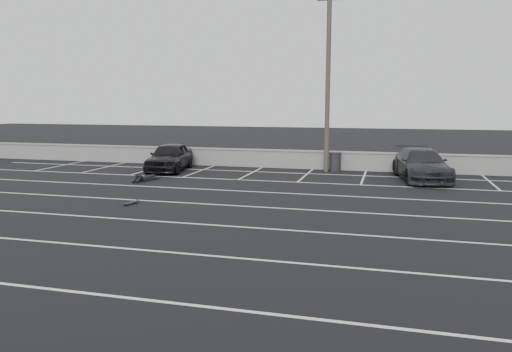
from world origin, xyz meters
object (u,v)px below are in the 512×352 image
(car_left, at_px, (170,157))
(skateboard, at_px, (131,203))
(person, at_px, (148,176))
(car_right, at_px, (421,165))
(trash_bin, at_px, (335,162))
(utility_pole, at_px, (328,80))

(car_left, distance_m, skateboard, 9.31)
(person, bearing_deg, skateboard, -59.78)
(car_right, distance_m, trash_bin, 4.92)
(car_right, bearing_deg, trash_bin, 145.35)
(car_right, xyz_separation_m, utility_pole, (-4.94, 1.87, 4.23))
(utility_pole, xyz_separation_m, person, (-8.11, -5.48, -4.79))
(car_left, relative_size, utility_pole, 0.47)
(car_left, bearing_deg, person, -92.03)
(person, bearing_deg, utility_pole, 43.36)
(trash_bin, distance_m, person, 10.29)
(trash_bin, relative_size, person, 0.47)
(utility_pole, height_order, skateboard, utility_pole)
(utility_pole, bearing_deg, trash_bin, 20.95)
(trash_bin, bearing_deg, utility_pole, -159.05)
(car_left, distance_m, car_right, 13.45)
(utility_pole, bearing_deg, car_right, -20.72)
(car_left, bearing_deg, trash_bin, 5.50)
(car_right, height_order, skateboard, car_right)
(car_right, xyz_separation_m, skateboard, (-10.93, -9.16, -0.71))
(person, bearing_deg, car_right, 24.78)
(utility_pole, relative_size, trash_bin, 9.40)
(trash_bin, xyz_separation_m, skateboard, (-6.46, -11.21, -0.47))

